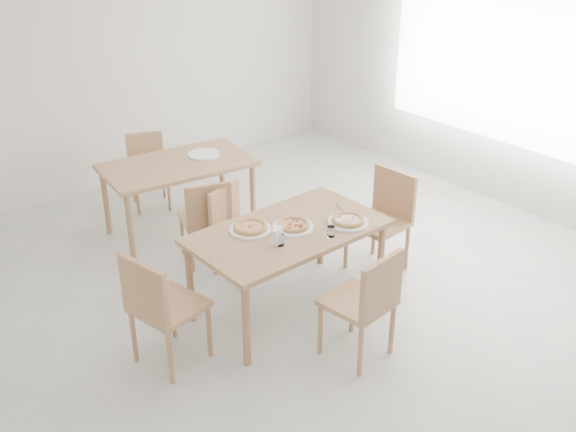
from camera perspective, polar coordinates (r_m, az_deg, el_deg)
room at (r=7.49m, az=18.67°, el=11.67°), size 7.28×7.00×7.00m
main_table at (r=5.42m, az=0.00°, el=-1.87°), size 1.58×0.91×0.75m
chair_south at (r=4.97m, az=6.72°, el=-6.98°), size 0.50×0.50×0.91m
chair_north at (r=6.09m, az=-4.59°, el=-0.71°), size 0.50×0.50×0.81m
chair_west at (r=4.94m, az=-10.85°, el=-7.30°), size 0.55×0.55×0.93m
chair_east at (r=6.18m, az=8.19°, el=0.21°), size 0.49×0.49×0.93m
plate_margherita at (r=5.37m, az=-3.21°, el=-1.16°), size 0.34×0.34×0.02m
plate_mushroom at (r=5.50m, az=5.10°, el=-0.55°), size 0.34×0.34×0.02m
plate_pepperoni at (r=5.40m, az=0.45°, el=-0.96°), size 0.33×0.33×0.02m
pizza_margherita at (r=5.36m, az=-3.22°, el=-0.94°), size 0.28×0.28×0.03m
pizza_mushroom at (r=5.49m, az=5.11°, el=-0.33°), size 0.35×0.35×0.03m
pizza_pepperoni at (r=5.39m, az=0.45°, el=-0.74°), size 0.29×0.29×0.03m
tumbler_a at (r=5.14m, az=-0.69°, el=-2.02°), size 0.07×0.07×0.09m
tumbler_b at (r=5.28m, az=3.67°, el=-1.31°), size 0.06×0.06×0.09m
napkin_holder at (r=5.14m, az=-0.92°, el=-1.76°), size 0.13×0.10×0.14m
fork_a at (r=5.31m, az=3.14°, el=-1.58°), size 0.07×0.16×0.01m
fork_b at (r=5.75m, az=4.43°, el=0.71°), size 0.09×0.18×0.01m
second_table at (r=6.79m, az=-9.31°, el=3.79°), size 1.54×1.00×0.75m
chair_back_s at (r=6.22m, az=-6.93°, el=-0.01°), size 0.53×0.53×0.85m
chair_back_n at (r=7.54m, az=-11.80°, el=4.27°), size 0.51×0.51×0.80m
plate_empty at (r=6.91m, az=-7.14°, el=5.21°), size 0.32×0.32×0.02m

